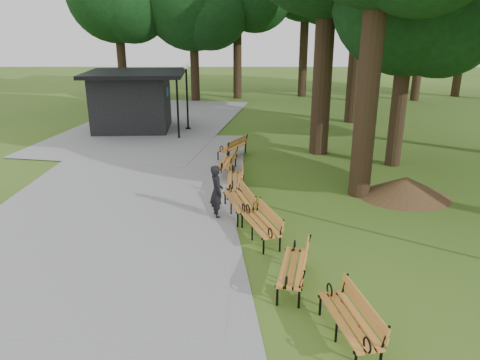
{
  "coord_description": "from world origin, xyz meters",
  "views": [
    {
      "loc": [
        -0.05,
        -11.86,
        5.45
      ],
      "look_at": [
        -0.05,
        0.83,
        1.1
      ],
      "focal_mm": 34.33,
      "sensor_mm": 36.0,
      "label": 1
    }
  ],
  "objects_px": {
    "bench_2": "(260,224)",
    "bench_6": "(232,147)",
    "lamp_post": "(187,83)",
    "bench_0": "(349,320)",
    "bench_4": "(235,180)",
    "kiosk": "(132,101)",
    "bench_1": "(293,267)",
    "bench_3": "(238,201)",
    "person": "(217,192)",
    "bench_5": "(227,163)",
    "dirt_mound": "(405,187)"
  },
  "relations": [
    {
      "from": "bench_2",
      "to": "bench_6",
      "type": "relative_size",
      "value": 1.0
    },
    {
      "from": "lamp_post",
      "to": "bench_0",
      "type": "bearing_deg",
      "value": -74.73
    },
    {
      "from": "lamp_post",
      "to": "bench_4",
      "type": "bearing_deg",
      "value": -74.78
    },
    {
      "from": "kiosk",
      "to": "bench_0",
      "type": "height_order",
      "value": "kiosk"
    },
    {
      "from": "bench_1",
      "to": "bench_3",
      "type": "relative_size",
      "value": 1.0
    },
    {
      "from": "kiosk",
      "to": "person",
      "type": "bearing_deg",
      "value": -69.61
    },
    {
      "from": "bench_1",
      "to": "bench_6",
      "type": "xyz_separation_m",
      "value": [
        -1.48,
        10.19,
        0.0
      ]
    },
    {
      "from": "lamp_post",
      "to": "bench_5",
      "type": "height_order",
      "value": "lamp_post"
    },
    {
      "from": "bench_4",
      "to": "kiosk",
      "type": "bearing_deg",
      "value": -149.1
    },
    {
      "from": "bench_3",
      "to": "bench_4",
      "type": "height_order",
      "value": "same"
    },
    {
      "from": "bench_3",
      "to": "bench_2",
      "type": "bearing_deg",
      "value": 5.16
    },
    {
      "from": "person",
      "to": "bench_2",
      "type": "height_order",
      "value": "person"
    },
    {
      "from": "person",
      "to": "bench_4",
      "type": "distance_m",
      "value": 2.21
    },
    {
      "from": "bench_0",
      "to": "person",
      "type": "bearing_deg",
      "value": -165.71
    },
    {
      "from": "bench_1",
      "to": "bench_2",
      "type": "relative_size",
      "value": 1.0
    },
    {
      "from": "bench_2",
      "to": "bench_3",
      "type": "bearing_deg",
      "value": -179.15
    },
    {
      "from": "bench_0",
      "to": "lamp_post",
      "type": "bearing_deg",
      "value": -175.53
    },
    {
      "from": "kiosk",
      "to": "bench_3",
      "type": "distance_m",
      "value": 12.9
    },
    {
      "from": "bench_2",
      "to": "bench_5",
      "type": "bearing_deg",
      "value": 171.85
    },
    {
      "from": "kiosk",
      "to": "bench_5",
      "type": "bearing_deg",
      "value": -58.43
    },
    {
      "from": "bench_0",
      "to": "bench_1",
      "type": "xyz_separation_m",
      "value": [
        -0.8,
        1.85,
        0.0
      ]
    },
    {
      "from": "person",
      "to": "bench_5",
      "type": "xyz_separation_m",
      "value": [
        0.18,
        4.1,
        -0.36
      ]
    },
    {
      "from": "bench_4",
      "to": "bench_6",
      "type": "xyz_separation_m",
      "value": [
        -0.16,
        4.3,
        0.0
      ]
    },
    {
      "from": "person",
      "to": "bench_0",
      "type": "bearing_deg",
      "value": -173.06
    },
    {
      "from": "bench_5",
      "to": "bench_6",
      "type": "relative_size",
      "value": 1.0
    },
    {
      "from": "bench_0",
      "to": "bench_4",
      "type": "distance_m",
      "value": 8.02
    },
    {
      "from": "dirt_mound",
      "to": "bench_1",
      "type": "bearing_deg",
      "value": -128.51
    },
    {
      "from": "bench_0",
      "to": "bench_4",
      "type": "height_order",
      "value": "same"
    },
    {
      "from": "lamp_post",
      "to": "bench_0",
      "type": "relative_size",
      "value": 1.85
    },
    {
      "from": "bench_0",
      "to": "bench_1",
      "type": "height_order",
      "value": "same"
    },
    {
      "from": "bench_6",
      "to": "dirt_mound",
      "type": "bearing_deg",
      "value": 78.48
    },
    {
      "from": "bench_1",
      "to": "bench_4",
      "type": "distance_m",
      "value": 6.03
    },
    {
      "from": "bench_0",
      "to": "bench_5",
      "type": "height_order",
      "value": "same"
    },
    {
      "from": "bench_4",
      "to": "bench_2",
      "type": "bearing_deg",
      "value": 11.85
    },
    {
      "from": "kiosk",
      "to": "bench_2",
      "type": "distance_m",
      "value": 14.63
    },
    {
      "from": "bench_2",
      "to": "bench_4",
      "type": "height_order",
      "value": "same"
    },
    {
      "from": "person",
      "to": "bench_4",
      "type": "xyz_separation_m",
      "value": [
        0.51,
        2.13,
        -0.36
      ]
    },
    {
      "from": "dirt_mound",
      "to": "bench_5",
      "type": "distance_m",
      "value": 6.43
    },
    {
      "from": "kiosk",
      "to": "lamp_post",
      "type": "relative_size",
      "value": 1.41
    },
    {
      "from": "person",
      "to": "bench_1",
      "type": "distance_m",
      "value": 4.2
    },
    {
      "from": "bench_0",
      "to": "bench_1",
      "type": "bearing_deg",
      "value": -167.45
    },
    {
      "from": "bench_3",
      "to": "dirt_mound",
      "type": "bearing_deg",
      "value": 90.66
    },
    {
      "from": "bench_1",
      "to": "dirt_mound",
      "type": "bearing_deg",
      "value": 153.7
    },
    {
      "from": "person",
      "to": "dirt_mound",
      "type": "relative_size",
      "value": 0.63
    },
    {
      "from": "person",
      "to": "bench_5",
      "type": "relative_size",
      "value": 0.84
    },
    {
      "from": "lamp_post",
      "to": "bench_1",
      "type": "bearing_deg",
      "value": -75.74
    },
    {
      "from": "bench_4",
      "to": "bench_0",
      "type": "bearing_deg",
      "value": 16.1
    },
    {
      "from": "bench_1",
      "to": "bench_4",
      "type": "bearing_deg",
      "value": -155.12
    },
    {
      "from": "bench_2",
      "to": "bench_6",
      "type": "height_order",
      "value": "same"
    },
    {
      "from": "bench_2",
      "to": "bench_6",
      "type": "distance_m",
      "value": 7.96
    }
  ]
}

